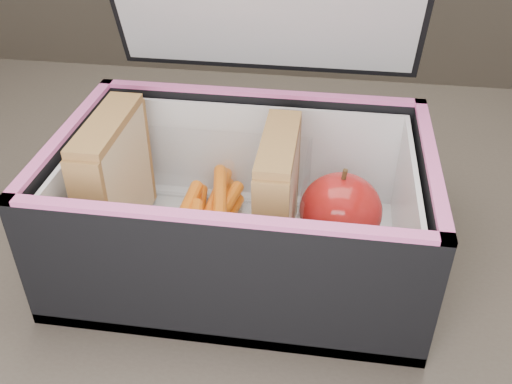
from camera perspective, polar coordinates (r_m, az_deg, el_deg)
kitchen_table at (r=0.57m, az=4.18°, el=-13.91°), size 1.20×0.80×0.75m
lunch_bag at (r=0.47m, az=-1.30°, el=-0.30°), size 0.30×0.26×0.29m
plastic_tub at (r=0.48m, az=-5.97°, el=-1.48°), size 0.18×0.13×0.08m
sandwich_left at (r=0.49m, az=-13.90°, el=1.22°), size 0.03×0.10×0.11m
sandwich_right at (r=0.46m, az=2.16°, el=-0.39°), size 0.03×0.10×0.11m
carrot_sticks at (r=0.50m, az=-4.87°, el=-2.73°), size 0.05×0.17×0.03m
paper_napkin at (r=0.50m, az=8.28°, el=-5.24°), size 0.10×0.10×0.01m
red_apple at (r=0.48m, az=8.45°, el=-1.88°), size 0.09×0.09×0.07m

